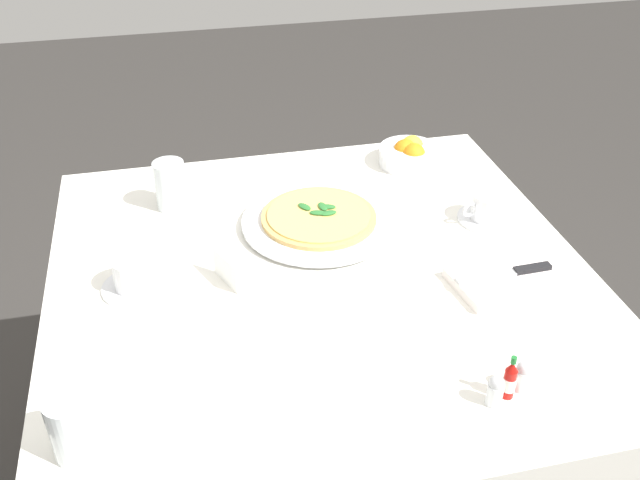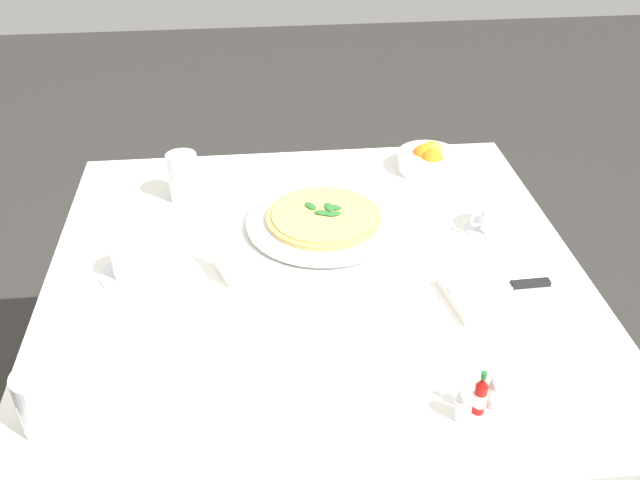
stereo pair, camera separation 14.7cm
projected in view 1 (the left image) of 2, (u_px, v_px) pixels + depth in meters
name	position (u px, v px, depth m)	size (l,w,h in m)	color
dining_table	(321.00, 324.00, 1.49)	(1.06, 1.06, 0.73)	white
pizza_plate	(319.00, 222.00, 1.55)	(0.34, 0.34, 0.02)	white
pizza	(319.00, 216.00, 1.54)	(0.25, 0.25, 0.02)	#DBAD60
coffee_cup_right_edge	(488.00, 208.00, 1.56)	(0.13, 0.13, 0.07)	white
coffee_cup_far_left	(134.00, 275.00, 1.35)	(0.13, 0.13, 0.07)	white
water_glass_back_corner	(75.00, 429.00, 1.02)	(0.07, 0.07, 0.11)	white
water_glass_center_back	(171.00, 188.00, 1.59)	(0.07, 0.07, 0.11)	white
napkin_folded	(509.00, 278.00, 1.38)	(0.24, 0.16, 0.02)	white
dinner_knife	(509.00, 273.00, 1.37)	(0.20, 0.03, 0.01)	silver
citrus_bowl	(409.00, 154.00, 1.78)	(0.15, 0.15, 0.07)	white
hot_sauce_bottle	(510.00, 380.00, 1.11)	(0.02, 0.02, 0.08)	#B7140F
salt_shaker	(495.00, 392.00, 1.11)	(0.03, 0.03, 0.06)	white
pepper_shaker	(522.00, 377.00, 1.13)	(0.03, 0.03, 0.06)	white
menu_card	(226.00, 270.00, 1.36)	(0.04, 0.08, 0.06)	white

